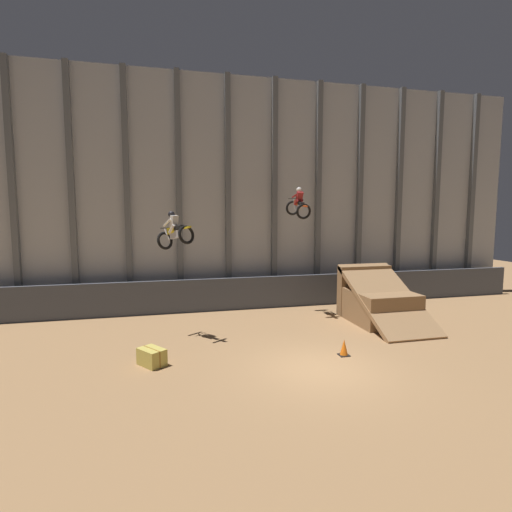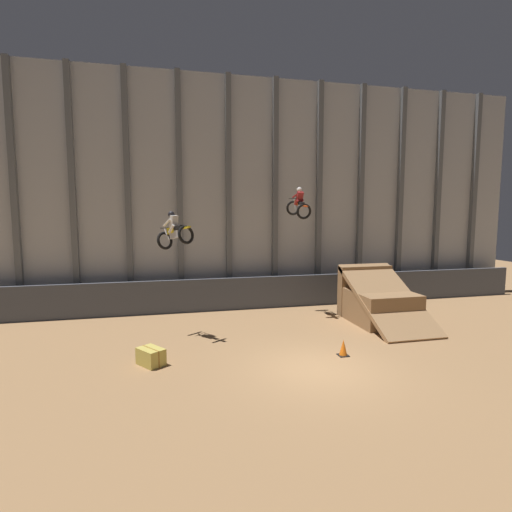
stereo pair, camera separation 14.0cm
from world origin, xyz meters
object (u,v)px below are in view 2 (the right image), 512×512
Objects in this scene: dirt_ramp at (377,302)px; traffic_cone_near_ramp at (343,348)px; rider_bike_left_air at (174,232)px; hay_bale_trackside at (151,357)px; rider_bike_right_air at (299,205)px.

traffic_cone_near_ramp is (-3.56, -3.87, -0.60)m from dirt_ramp.
rider_bike_left_air is 1.62× the size of hay_bale_trackside.
rider_bike_right_air reaches higher than rider_bike_left_air.
rider_bike_right_air is 1.68× the size of hay_bale_trackside.
hay_bale_trackside is at bearing -162.64° from dirt_ramp.
rider_bike_right_air is (5.96, 2.33, 1.12)m from rider_bike_left_air.
traffic_cone_near_ramp is at bearing -132.65° from dirt_ramp.
dirt_ramp is at bearing -31.93° from rider_bike_left_air.
traffic_cone_near_ramp reaches higher than hay_bale_trackside.
dirt_ramp is 10.62m from hay_bale_trackside.
dirt_ramp is at bearing -32.92° from rider_bike_right_air.
rider_bike_left_air is at bearing 148.39° from traffic_cone_near_ramp.
rider_bike_left_air reaches higher than hay_bale_trackside.
dirt_ramp reaches higher than hay_bale_trackside.
rider_bike_right_air is at bearing 149.23° from dirt_ramp.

